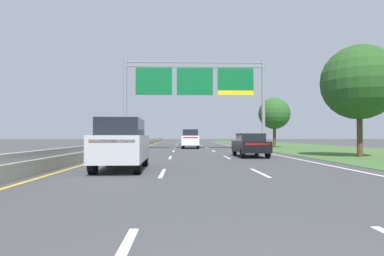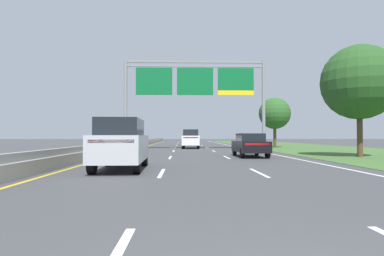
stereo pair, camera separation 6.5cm
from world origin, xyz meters
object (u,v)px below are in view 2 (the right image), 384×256
(overhead_sign_gantry, at_px, (195,86))
(car_silver_left_lane_suv, at_px, (121,143))
(car_white_centre_lane_suv, at_px, (191,139))
(roadside_tree_mid, at_px, (275,113))
(pickup_truck_darkgreen, at_px, (189,138))
(car_black_right_lane_sedan, at_px, (250,145))
(roadside_tree_near, at_px, (359,82))

(overhead_sign_gantry, distance_m, car_silver_left_lane_suv, 22.16)
(car_white_centre_lane_suv, height_order, roadside_tree_mid, roadside_tree_mid)
(pickup_truck_darkgreen, xyz_separation_m, roadside_tree_mid, (10.10, -8.22, 3.02))
(overhead_sign_gantry, bearing_deg, roadside_tree_mid, 24.45)
(overhead_sign_gantry, relative_size, pickup_truck_darkgreen, 2.76)
(overhead_sign_gantry, height_order, pickup_truck_darkgreen, overhead_sign_gantry)
(car_silver_left_lane_suv, xyz_separation_m, roadside_tree_mid, (13.68, 25.51, 3.00))
(overhead_sign_gantry, bearing_deg, pickup_truck_darkgreen, 91.47)
(car_black_right_lane_sedan, distance_m, roadside_tree_mid, 18.71)
(overhead_sign_gantry, bearing_deg, car_black_right_lane_sedan, -75.92)
(car_silver_left_lane_suv, relative_size, roadside_tree_near, 0.64)
(pickup_truck_darkgreen, bearing_deg, roadside_tree_mid, -130.57)
(car_white_centre_lane_suv, height_order, roadside_tree_near, roadside_tree_near)
(pickup_truck_darkgreen, bearing_deg, overhead_sign_gantry, -179.93)
(roadside_tree_near, distance_m, roadside_tree_mid, 17.89)
(car_silver_left_lane_suv, distance_m, roadside_tree_near, 16.66)
(pickup_truck_darkgreen, height_order, car_silver_left_lane_suv, pickup_truck_darkgreen)
(pickup_truck_darkgreen, relative_size, car_black_right_lane_sedan, 1.24)
(car_black_right_lane_sedan, xyz_separation_m, roadside_tree_mid, (6.57, 17.21, 3.28))
(pickup_truck_darkgreen, height_order, car_black_right_lane_sedan, pickup_truck_darkgreen)
(roadside_tree_near, xyz_separation_m, roadside_tree_mid, (-0.61, 17.86, -0.86))
(pickup_truck_darkgreen, xyz_separation_m, car_white_centre_lane_suv, (-0.08, -10.45, 0.02))
(car_black_right_lane_sedan, height_order, roadside_tree_near, roadside_tree_near)
(pickup_truck_darkgreen, bearing_deg, roadside_tree_near, -159.09)
(car_silver_left_lane_suv, bearing_deg, roadside_tree_near, -63.45)
(car_silver_left_lane_suv, bearing_deg, car_black_right_lane_sedan, -42.20)
(overhead_sign_gantry, height_order, car_black_right_lane_sedan, overhead_sign_gantry)
(overhead_sign_gantry, relative_size, roadside_tree_near, 2.02)
(car_black_right_lane_sedan, height_order, roadside_tree_mid, roadside_tree_mid)
(car_white_centre_lane_suv, xyz_separation_m, roadside_tree_mid, (10.17, 2.23, 3.00))
(roadside_tree_near, bearing_deg, pickup_truck_darkgreen, 112.31)
(overhead_sign_gantry, height_order, roadside_tree_mid, overhead_sign_gantry)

